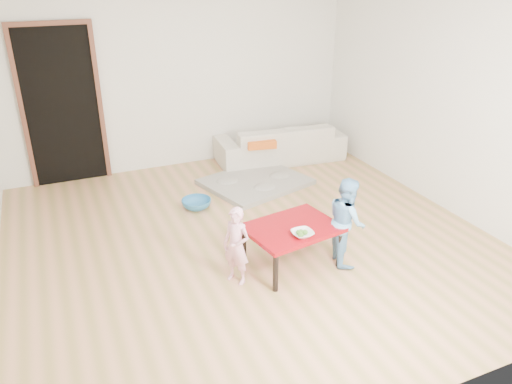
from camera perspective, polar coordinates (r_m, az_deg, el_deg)
floor at (r=5.46m, az=-0.84°, el=-5.40°), size 5.00×5.00×0.01m
back_wall at (r=7.25m, az=-8.74°, el=12.95°), size 5.00×0.02×2.60m
right_wall at (r=6.30m, az=20.90°, el=9.89°), size 0.02×5.00×2.60m
doorway at (r=7.06m, az=-21.29°, el=8.97°), size 1.02×0.08×2.11m
sofa at (r=7.57m, az=2.76°, el=5.69°), size 1.96×0.90×0.56m
cushion at (r=7.14m, az=0.45°, el=5.73°), size 0.47×0.43×0.11m
red_table at (r=4.93m, az=4.09°, el=-6.14°), size 0.96×0.78×0.43m
bowl at (r=4.66m, az=5.34°, el=-4.76°), size 0.20×0.20×0.05m
broccoli at (r=4.66m, az=5.34°, el=-4.73°), size 0.12×0.12×0.06m
child_pink at (r=4.60m, az=-2.25°, el=-6.18°), size 0.31×0.33×0.76m
child_blue at (r=4.96m, az=10.32°, el=-3.25°), size 0.44×0.51×0.89m
basin at (r=6.15m, az=-6.82°, el=-1.34°), size 0.36×0.36×0.11m
blanket at (r=6.78m, az=-0.07°, el=1.17°), size 1.52×1.38×0.06m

